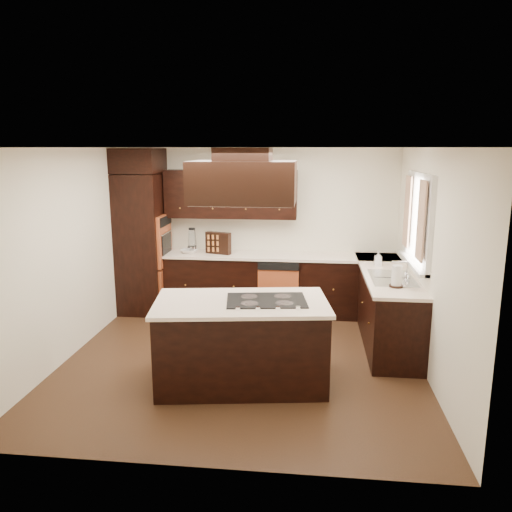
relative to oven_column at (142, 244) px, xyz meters
name	(u,v)px	position (x,y,z in m)	size (l,w,h in m)	color
floor	(242,360)	(1.78, -1.71, -1.07)	(4.20, 4.20, 0.02)	#53341F
ceiling	(241,147)	(1.78, -1.71, 1.45)	(4.20, 4.20, 0.02)	white
wall_back	(260,229)	(1.78, 0.40, 0.19)	(4.20, 0.02, 2.50)	#EFE7CB
wall_front	(203,320)	(1.78, -3.81, 0.19)	(4.20, 0.02, 2.50)	#EFE7CB
wall_left	(68,254)	(-0.33, -1.71, 0.19)	(0.02, 4.20, 2.50)	#EFE7CB
wall_right	(430,263)	(3.88, -1.71, 0.19)	(0.02, 4.20, 2.50)	#EFE7CB
oven_column	(142,244)	(0.00, 0.00, 0.00)	(0.65, 0.75, 2.12)	black
wall_oven_face	(164,240)	(0.35, 0.00, 0.06)	(0.05, 0.62, 0.78)	#BE552B
base_cabinets_back	(260,284)	(1.81, 0.09, -0.62)	(2.93, 0.60, 0.88)	black
base_cabinets_right	(386,307)	(3.58, -0.80, -0.62)	(0.60, 2.40, 0.88)	black
countertop_back	(260,256)	(1.81, 0.08, -0.16)	(2.93, 0.63, 0.04)	#FBE6D0
countertop_right	(387,273)	(3.56, -0.80, -0.16)	(0.63, 2.40, 0.04)	#FBE6D0
upper_cabinets	(231,194)	(1.34, 0.23, 0.75)	(2.00, 0.34, 0.72)	black
dishwasher_front	(278,293)	(2.10, -0.20, -0.66)	(0.60, 0.05, 0.72)	#BE552B
window_frame	(419,220)	(3.85, -1.16, 0.59)	(0.06, 1.32, 1.12)	silver
window_pane	(421,220)	(3.87, -1.16, 0.59)	(0.00, 1.20, 1.00)	white
curtain_left	(421,221)	(3.79, -1.57, 0.64)	(0.02, 0.34, 0.90)	beige
curtain_right	(407,211)	(3.79, -0.74, 0.64)	(0.02, 0.34, 0.90)	beige
sink_rim	(392,278)	(3.58, -1.16, -0.14)	(0.52, 0.84, 0.01)	silver
island	(241,344)	(1.85, -2.29, -0.62)	(1.75, 0.96, 0.88)	black
island_top	(241,303)	(1.85, -2.29, -0.16)	(1.82, 1.02, 0.04)	#FBE6D0
cooktop	(266,300)	(2.11, -2.25, -0.13)	(0.83, 0.55, 0.01)	black
range_hood	(243,182)	(1.88, -2.25, 1.10)	(1.05, 0.72, 0.42)	black
hood_duct	(243,154)	(1.88, -2.25, 1.38)	(0.55, 0.50, 0.13)	black
blender_base	(192,249)	(0.76, 0.09, -0.09)	(0.15, 0.15, 0.10)	silver
blender_pitcher	(192,238)	(0.76, 0.09, 0.09)	(0.13, 0.13, 0.26)	silver
spice_rack	(218,243)	(1.17, 0.05, 0.03)	(0.40, 0.10, 0.33)	black
mixing_bowl	(189,251)	(0.72, 0.04, -0.11)	(0.25, 0.25, 0.06)	silver
soap_bottle	(378,259)	(3.48, -0.50, -0.04)	(0.09, 0.09, 0.20)	silver
paper_towel	(397,276)	(3.56, -1.56, -0.01)	(0.12, 0.12, 0.26)	silver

